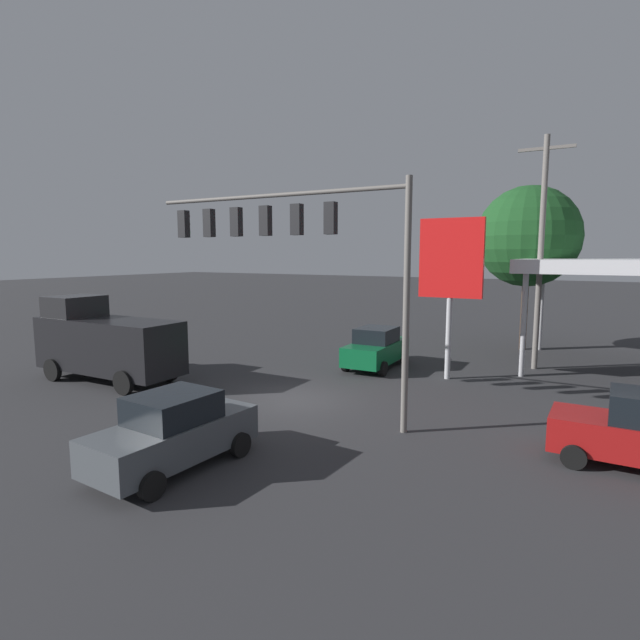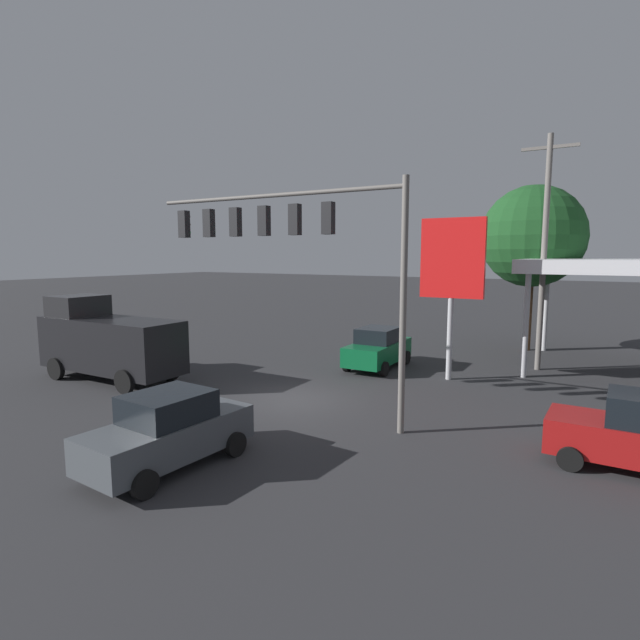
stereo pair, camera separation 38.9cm
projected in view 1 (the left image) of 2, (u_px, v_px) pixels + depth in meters
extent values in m
plane|color=#2D2D30|center=(294.00, 400.00, 18.61)|extent=(200.00, 200.00, 0.00)
cylinder|color=slate|center=(406.00, 308.00, 14.73)|extent=(0.20, 0.20, 7.63)
cylinder|color=slate|center=(271.00, 196.00, 16.62)|extent=(9.63, 0.14, 0.14)
cube|color=black|center=(331.00, 218.00, 15.62)|extent=(0.36, 0.28, 1.00)
sphere|color=#360505|center=(333.00, 209.00, 15.74)|extent=(0.22, 0.22, 0.22)
sphere|color=#392305|center=(333.00, 219.00, 15.78)|extent=(0.22, 0.22, 0.22)
sphere|color=#41FF6B|center=(333.00, 228.00, 15.82)|extent=(0.22, 0.22, 0.22)
cube|color=black|center=(297.00, 220.00, 16.24)|extent=(0.36, 0.28, 1.00)
sphere|color=#360505|center=(300.00, 211.00, 16.35)|extent=(0.22, 0.22, 0.22)
sphere|color=#392305|center=(300.00, 220.00, 16.39)|extent=(0.22, 0.22, 0.22)
sphere|color=#41FF6B|center=(300.00, 229.00, 16.43)|extent=(0.22, 0.22, 0.22)
cube|color=black|center=(265.00, 221.00, 16.85)|extent=(0.36, 0.28, 1.00)
sphere|color=#360505|center=(269.00, 212.00, 16.97)|extent=(0.22, 0.22, 0.22)
sphere|color=#392305|center=(269.00, 221.00, 17.00)|extent=(0.22, 0.22, 0.22)
sphere|color=#41FF6B|center=(269.00, 230.00, 17.04)|extent=(0.22, 0.22, 0.22)
cube|color=black|center=(236.00, 222.00, 17.46)|extent=(0.36, 0.28, 1.00)
sphere|color=#360505|center=(239.00, 214.00, 17.58)|extent=(0.22, 0.22, 0.22)
sphere|color=#392305|center=(240.00, 222.00, 17.62)|extent=(0.22, 0.22, 0.22)
sphere|color=#41FF6B|center=(240.00, 231.00, 17.65)|extent=(0.22, 0.22, 0.22)
cube|color=black|center=(209.00, 223.00, 18.07)|extent=(0.36, 0.28, 1.00)
sphere|color=#360505|center=(212.00, 215.00, 18.19)|extent=(0.22, 0.22, 0.22)
sphere|color=#392305|center=(213.00, 223.00, 18.23)|extent=(0.22, 0.22, 0.22)
sphere|color=#41FF6B|center=(213.00, 232.00, 18.27)|extent=(0.22, 0.22, 0.22)
cube|color=black|center=(184.00, 224.00, 18.68)|extent=(0.36, 0.28, 1.00)
sphere|color=#360505|center=(187.00, 216.00, 18.80)|extent=(0.22, 0.22, 0.22)
sphere|color=#392305|center=(187.00, 224.00, 18.84)|extent=(0.22, 0.22, 0.22)
sphere|color=#41FF6B|center=(188.00, 232.00, 18.88)|extent=(0.22, 0.22, 0.22)
cylinder|color=slate|center=(541.00, 255.00, 23.00)|extent=(0.26, 0.26, 10.72)
cube|color=slate|center=(547.00, 148.00, 22.38)|extent=(2.40, 0.14, 0.14)
cylinder|color=#B7B7BC|center=(541.00, 310.00, 28.08)|extent=(0.24, 0.24, 4.57)
cylinder|color=#B7B7BC|center=(523.00, 325.00, 21.92)|extent=(0.24, 0.24, 4.57)
cylinder|color=#B7B7BC|center=(450.00, 300.00, 21.32)|extent=(0.24, 0.24, 6.91)
cube|color=red|center=(451.00, 258.00, 21.09)|extent=(2.70, 0.24, 3.36)
cube|color=black|center=(452.00, 258.00, 21.21)|extent=(1.89, 0.04, 1.18)
cube|color=#0C592D|center=(376.00, 351.00, 23.85)|extent=(1.88, 4.43, 0.90)
cube|color=black|center=(376.00, 335.00, 23.75)|extent=(1.69, 2.03, 0.70)
cylinder|color=black|center=(383.00, 369.00, 22.23)|extent=(0.23, 0.66, 0.66)
cylinder|color=black|center=(346.00, 364.00, 23.10)|extent=(0.23, 0.66, 0.66)
cylinder|color=black|center=(404.00, 357.00, 24.72)|extent=(0.23, 0.66, 0.66)
cylinder|color=black|center=(370.00, 354.00, 25.59)|extent=(0.23, 0.66, 0.66)
cube|color=#474C51|center=(174.00, 438.00, 12.60)|extent=(2.09, 4.51, 0.90)
cube|color=black|center=(173.00, 407.00, 12.49)|extent=(1.78, 2.10, 0.70)
cylinder|color=black|center=(152.00, 486.00, 10.97)|extent=(0.26, 0.67, 0.66)
cylinder|color=black|center=(102.00, 467.00, 11.97)|extent=(0.26, 0.67, 0.66)
cylinder|color=black|center=(240.00, 445.00, 13.34)|extent=(0.26, 0.67, 0.66)
cylinder|color=black|center=(192.00, 431.00, 14.34)|extent=(0.26, 0.67, 0.66)
cube|color=maroon|center=(632.00, 438.00, 12.66)|extent=(3.83, 1.77, 0.90)
cylinder|color=black|center=(574.00, 457.00, 12.60)|extent=(0.62, 0.23, 0.62)
cylinder|color=black|center=(578.00, 435.00, 14.08)|extent=(0.62, 0.23, 0.62)
cube|color=black|center=(109.00, 345.00, 21.14)|extent=(6.82, 2.37, 2.20)
cube|color=black|center=(75.00, 306.00, 21.95)|extent=(1.82, 2.13, 0.90)
cylinder|color=black|center=(53.00, 370.00, 21.33)|extent=(0.96, 0.23, 0.96)
cylinder|color=black|center=(100.00, 360.00, 23.36)|extent=(0.96, 0.23, 0.96)
cylinder|color=black|center=(123.00, 383.00, 19.21)|extent=(0.96, 0.23, 0.96)
cylinder|color=black|center=(169.00, 370.00, 21.25)|extent=(0.96, 0.23, 0.96)
cylinder|color=#4C331E|center=(524.00, 311.00, 28.23)|extent=(0.36, 0.36, 4.42)
sphere|color=#19471E|center=(528.00, 236.00, 27.69)|extent=(5.58, 5.58, 5.58)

